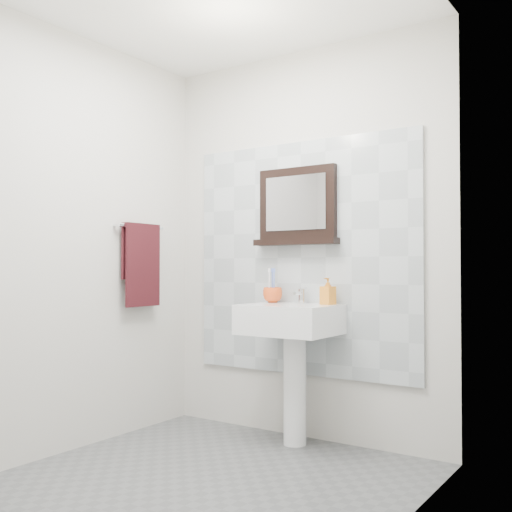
{
  "coord_description": "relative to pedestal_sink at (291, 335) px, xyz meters",
  "views": [
    {
      "loc": [
        1.91,
        -2.27,
        1.07
      ],
      "look_at": [
        0.01,
        0.55,
        1.15
      ],
      "focal_mm": 42.0,
      "sensor_mm": 36.0,
      "label": 1
    }
  ],
  "objects": [
    {
      "name": "floor",
      "position": [
        -0.05,
        -0.87,
        -0.68
      ],
      "size": [
        2.0,
        2.2,
        0.01
      ],
      "primitive_type": "cube",
      "color": "#515356",
      "rests_on": "ground"
    },
    {
      "name": "back_wall",
      "position": [
        -0.05,
        0.23,
        0.57
      ],
      "size": [
        2.0,
        0.01,
        2.5
      ],
      "primitive_type": "cube",
      "color": "beige",
      "rests_on": "ground"
    },
    {
      "name": "left_wall",
      "position": [
        -1.05,
        -0.87,
        0.57
      ],
      "size": [
        0.01,
        2.2,
        2.5
      ],
      "primitive_type": "cube",
      "color": "beige",
      "rests_on": "ground"
    },
    {
      "name": "right_wall",
      "position": [
        0.95,
        -0.87,
        0.57
      ],
      "size": [
        0.01,
        2.2,
        2.5
      ],
      "primitive_type": "cube",
      "color": "beige",
      "rests_on": "ground"
    },
    {
      "name": "splashback",
      "position": [
        -0.05,
        0.21,
        0.47
      ],
      "size": [
        1.6,
        0.02,
        1.5
      ],
      "primitive_type": "cube",
      "color": "#A7B1B5",
      "rests_on": "back_wall"
    },
    {
      "name": "pedestal_sink",
      "position": [
        0.0,
        0.0,
        0.0
      ],
      "size": [
        0.55,
        0.44,
        0.96
      ],
      "color": "white",
      "rests_on": "ground"
    },
    {
      "name": "toothbrush_cup",
      "position": [
        -0.2,
        0.11,
        0.23
      ],
      "size": [
        0.16,
        0.16,
        0.1
      ],
      "primitive_type": "imported",
      "rotation": [
        0.0,
        0.0,
        0.42
      ],
      "color": "#D84A19",
      "rests_on": "pedestal_sink"
    },
    {
      "name": "toothbrushes",
      "position": [
        -0.2,
        0.11,
        0.31
      ],
      "size": [
        0.05,
        0.04,
        0.21
      ],
      "color": "white",
      "rests_on": "toothbrush_cup"
    },
    {
      "name": "soap_dispenser",
      "position": [
        0.19,
        0.12,
        0.27
      ],
      "size": [
        0.09,
        0.09,
        0.16
      ],
      "primitive_type": "imported",
      "rotation": [
        0.0,
        0.0,
        -0.19
      ],
      "color": "#D65819",
      "rests_on": "pedestal_sink"
    },
    {
      "name": "framed_mirror",
      "position": [
        -0.06,
        0.19,
        0.79
      ],
      "size": [
        0.59,
        0.11,
        0.5
      ],
      "color": "black",
      "rests_on": "back_wall"
    },
    {
      "name": "towel_bar",
      "position": [
        -0.99,
        -0.28,
        0.68
      ],
      "size": [
        0.07,
        0.4,
        0.03
      ],
      "color": "silver",
      "rests_on": "left_wall"
    },
    {
      "name": "hand_towel",
      "position": [
        -0.99,
        -0.28,
        0.47
      ],
      "size": [
        0.06,
        0.3,
        0.55
      ],
      "color": "black",
      "rests_on": "towel_bar"
    }
  ]
}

